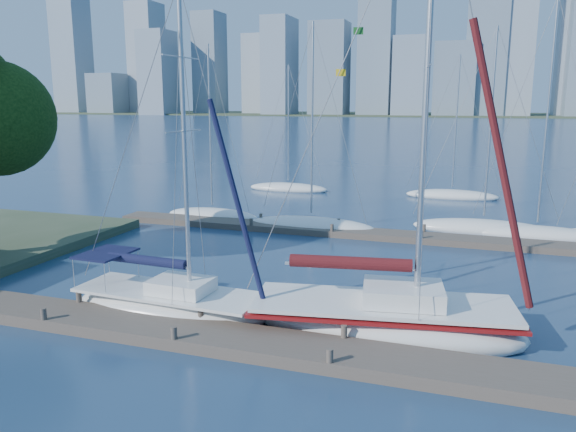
% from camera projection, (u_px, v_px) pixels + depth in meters
% --- Properties ---
extents(ground, '(700.00, 700.00, 0.00)m').
position_uv_depth(ground, '(189.00, 339.00, 18.40)').
color(ground, '#162A48').
rests_on(ground, ground).
extents(near_dock, '(26.00, 2.00, 0.40)m').
position_uv_depth(near_dock, '(188.00, 334.00, 18.36)').
color(near_dock, brown).
rests_on(near_dock, ground).
extents(far_dock, '(30.00, 1.80, 0.36)m').
position_uv_depth(far_dock, '(352.00, 233.00, 32.59)').
color(far_dock, brown).
rests_on(far_dock, ground).
extents(far_shore, '(800.00, 100.00, 1.50)m').
position_uv_depth(far_shore, '(463.00, 115.00, 315.56)').
color(far_shore, '#38472D').
rests_on(far_shore, ground).
extents(sailboat_navy, '(7.67, 2.82, 11.95)m').
position_uv_depth(sailboat_navy, '(169.00, 288.00, 20.42)').
color(sailboat_navy, white).
rests_on(sailboat_navy, ground).
extents(sailboat_maroon, '(9.66, 4.48, 15.56)m').
position_uv_depth(sailboat_maroon, '(384.00, 300.00, 18.72)').
color(sailboat_maroon, white).
rests_on(sailboat_maroon, ground).
extents(bg_boat_0, '(6.79, 4.05, 11.54)m').
position_uv_depth(bg_boat_0, '(213.00, 215.00, 37.29)').
color(bg_boat_0, white).
rests_on(bg_boat_0, ground).
extents(bg_boat_1, '(8.24, 5.24, 12.48)m').
position_uv_depth(bg_boat_1, '(311.00, 225.00, 34.11)').
color(bg_boat_1, white).
rests_on(bg_boat_1, ground).
extents(bg_boat_3, '(8.37, 2.93, 12.15)m').
position_uv_depth(bg_boat_3, '(483.00, 228.00, 33.42)').
color(bg_boat_3, white).
rests_on(bg_boat_3, ground).
extents(bg_boat_4, '(7.92, 5.10, 13.50)m').
position_uv_depth(bg_boat_4, '(537.00, 234.00, 32.07)').
color(bg_boat_4, white).
rests_on(bg_boat_4, ground).
extents(bg_boat_6, '(7.40, 3.97, 11.00)m').
position_uv_depth(bg_boat_6, '(288.00, 188.00, 49.10)').
color(bg_boat_6, white).
rests_on(bg_boat_6, ground).
extents(bg_boat_7, '(7.49, 2.96, 11.52)m').
position_uv_depth(bg_boat_7, '(452.00, 195.00, 45.27)').
color(bg_boat_7, white).
rests_on(bg_boat_7, ground).
extents(skyline, '(503.02, 51.31, 120.55)m').
position_uv_depth(skyline, '(515.00, 44.00, 273.76)').
color(skyline, gray).
rests_on(skyline, ground).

